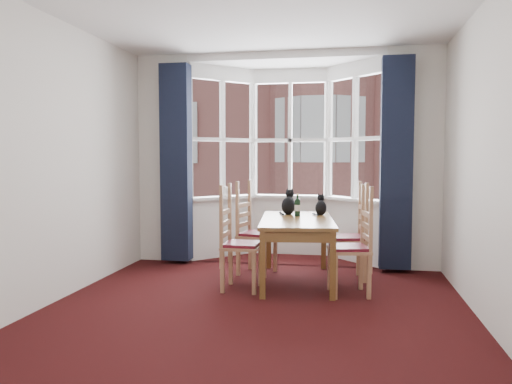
% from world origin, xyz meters
% --- Properties ---
extents(floor, '(4.50, 4.50, 0.00)m').
position_xyz_m(floor, '(0.00, 0.00, 0.00)').
color(floor, black).
rests_on(floor, ground).
extents(wall_left, '(0.00, 4.50, 4.50)m').
position_xyz_m(wall_left, '(-2.00, 0.00, 1.40)').
color(wall_left, silver).
rests_on(wall_left, floor).
extents(wall_right, '(0.00, 4.50, 4.50)m').
position_xyz_m(wall_right, '(2.00, 0.00, 1.40)').
color(wall_right, silver).
rests_on(wall_right, floor).
extents(wall_near, '(4.00, 0.00, 4.00)m').
position_xyz_m(wall_near, '(0.00, -2.25, 1.40)').
color(wall_near, silver).
rests_on(wall_near, floor).
extents(wall_back_pier_left, '(0.70, 0.12, 2.80)m').
position_xyz_m(wall_back_pier_left, '(-1.65, 2.25, 1.40)').
color(wall_back_pier_left, silver).
rests_on(wall_back_pier_left, floor).
extents(wall_back_pier_right, '(0.70, 0.12, 2.80)m').
position_xyz_m(wall_back_pier_right, '(1.65, 2.25, 1.40)').
color(wall_back_pier_right, silver).
rests_on(wall_back_pier_right, floor).
extents(bay_window, '(2.76, 0.94, 2.80)m').
position_xyz_m(bay_window, '(0.00, 2.75, 1.40)').
color(bay_window, white).
rests_on(bay_window, floor).
extents(curtain_left, '(0.38, 0.22, 2.60)m').
position_xyz_m(curtain_left, '(-1.42, 2.07, 1.35)').
color(curtain_left, black).
rests_on(curtain_left, floor).
extents(curtain_right, '(0.38, 0.22, 2.60)m').
position_xyz_m(curtain_right, '(1.42, 2.07, 1.35)').
color(curtain_right, black).
rests_on(curtain_right, floor).
extents(dining_table, '(0.97, 1.58, 0.73)m').
position_xyz_m(dining_table, '(0.27, 1.34, 0.65)').
color(dining_table, brown).
rests_on(dining_table, floor).
extents(chair_left_near, '(0.40, 0.42, 0.92)m').
position_xyz_m(chair_left_near, '(-0.37, 0.92, 0.47)').
color(chair_left_near, '#A67650').
rests_on(chair_left_near, floor).
extents(chair_left_far, '(0.48, 0.50, 0.92)m').
position_xyz_m(chair_left_far, '(-0.34, 1.69, 0.47)').
color(chair_left_far, '#A67650').
rests_on(chair_left_far, floor).
extents(chair_right_near, '(0.48, 0.49, 0.92)m').
position_xyz_m(chair_right_near, '(0.95, 0.95, 0.47)').
color(chair_right_near, '#A67650').
rests_on(chair_right_near, floor).
extents(chair_right_far, '(0.47, 0.49, 0.92)m').
position_xyz_m(chair_right_far, '(0.93, 1.61, 0.47)').
color(chair_right_far, '#A67650').
rests_on(chair_right_far, floor).
extents(cat_left, '(0.19, 0.25, 0.33)m').
position_xyz_m(cat_left, '(0.13, 1.75, 0.86)').
color(cat_left, black).
rests_on(cat_left, dining_table).
extents(cat_right, '(0.15, 0.21, 0.27)m').
position_xyz_m(cat_right, '(0.52, 1.75, 0.83)').
color(cat_right, black).
rests_on(cat_right, dining_table).
extents(wine_bottle, '(0.07, 0.07, 0.26)m').
position_xyz_m(wine_bottle, '(0.25, 1.58, 0.85)').
color(wine_bottle, black).
rests_on(wine_bottle, dining_table).
extents(candle_tall, '(0.06, 0.06, 0.13)m').
position_xyz_m(candle_tall, '(-0.87, 2.60, 0.94)').
color(candle_tall, white).
rests_on(candle_tall, bay_window).
extents(candle_short, '(0.06, 0.06, 0.10)m').
position_xyz_m(candle_short, '(-0.71, 2.63, 0.92)').
color(candle_short, white).
rests_on(candle_short, bay_window).
extents(street, '(80.00, 80.00, 0.00)m').
position_xyz_m(street, '(0.00, 32.25, -6.00)').
color(street, '#333335').
rests_on(street, ground).
extents(tenement_building, '(18.40, 7.80, 15.20)m').
position_xyz_m(tenement_building, '(0.00, 14.01, 1.60)').
color(tenement_building, '#A15C53').
rests_on(tenement_building, street).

